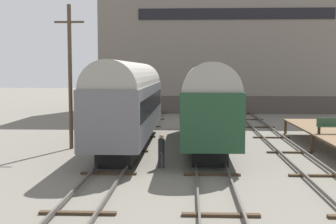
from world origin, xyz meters
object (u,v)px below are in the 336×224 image
at_px(train_car_grey, 129,99).
at_px(person_worker, 161,148).
at_px(train_car_green, 206,100).
at_px(utility_pole, 70,75).
at_px(bench, 329,125).

xyz_separation_m(train_car_grey, person_worker, (2.35, -6.06, -2.02)).
height_order(train_car_grey, person_worker, train_car_grey).
height_order(train_car_green, person_worker, train_car_green).
xyz_separation_m(train_car_green, utility_pole, (-8.30, -1.17, 1.58)).
bearing_deg(train_car_green, train_car_grey, -172.57).
bearing_deg(person_worker, train_car_green, 70.11).
relative_size(train_car_grey, bench, 11.51).
distance_m(train_car_green, bench, 7.46).
bearing_deg(utility_pole, bench, -2.71).
bearing_deg(bench, train_car_grey, 173.83).
bearing_deg(bench, person_worker, -153.31).
height_order(bench, person_worker, bench).
xyz_separation_m(train_car_grey, bench, (11.86, -1.28, -1.42)).
bearing_deg(train_car_green, bench, -15.04).
height_order(train_car_green, train_car_grey, train_car_grey).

